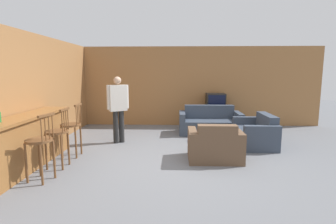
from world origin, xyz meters
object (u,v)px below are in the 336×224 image
Objects in this scene: book_on_table at (216,130)px; couch_far at (210,123)px; bar_chair_mid at (58,136)px; armchair_near at (215,146)px; bar_chair_far at (72,128)px; person_by_window at (118,106)px; tv_unit at (215,118)px; loveseat_right at (256,134)px; tv at (216,101)px; coffee_table at (211,132)px; bar_chair_near at (40,145)px.

couch_far is at bearing 89.09° from book_on_table.
bar_chair_mid is 3.03m from armchair_near.
person_by_window is at bearing 56.64° from bar_chair_far.
bar_chair_mid is at bearing -132.51° from tv_unit.
loveseat_right is at bearing -71.75° from tv_unit.
bar_chair_mid is at bearing -137.55° from couch_far.
tv is 0.35× the size of person_by_window.
tv_unit is at bearing 108.25° from loveseat_right.
tv is at bearing -90.00° from tv_unit.
coffee_table is 1.45× the size of tv.
bar_chair_near is at bearing -90.02° from bar_chair_far.
bar_chair_near is 0.62m from bar_chair_mid.
armchair_near is 0.64× the size of person_by_window.
tv_unit is (0.39, 2.00, 0.01)m from coffee_table.
tv_unit is at bearing 79.03° from coffee_table.
tv_unit is (3.44, 4.37, -0.29)m from bar_chair_near.
bar_chair_near and bar_chair_far have the same top height.
armchair_near is 3.32m from tv.
bar_chair_near is 2.53m from person_by_window.
armchair_near is (-0.19, -2.39, 0.00)m from couch_far.
person_by_window is at bearing 179.41° from coffee_table.
tv reaches higher than tv_unit.
couch_far reaches higher than coffee_table.
person_by_window is (0.74, 1.77, 0.34)m from bar_chair_mid.
bar_chair_near reaches higher than loveseat_right.
person_by_window is (0.74, 2.40, 0.34)m from bar_chair_near.
coffee_table is at bearing -100.98° from tv.
bar_chair_far is at bearing -160.25° from coffee_table.
person_by_window reaches higher than bar_chair_mid.
coffee_table is at bearing 37.87° from bar_chair_near.
book_on_table is (0.17, 1.08, 0.09)m from armchair_near.
loveseat_right is (4.13, 2.28, -0.32)m from bar_chair_near.
bar_chair_far reaches higher than tv_unit.
bar_chair_mid reaches higher than armchair_near.
book_on_table reaches higher than coffee_table.
loveseat_right is at bearing -5.07° from coffee_table.
loveseat_right is (1.16, 1.14, -0.00)m from armchair_near.
bar_chair_mid is 1.31× the size of coffee_table.
couch_far is 0.90m from tv_unit.
bar_chair_mid is 1.90× the size of tv.
couch_far is 2.08× the size of coffee_table.
bar_chair_far is (0.00, 1.28, 0.00)m from bar_chair_near.
coffee_table is at bearing 174.93° from loveseat_right.
couch_far is (3.17, 2.90, -0.31)m from bar_chair_mid.
couch_far is (3.17, 3.52, -0.31)m from bar_chair_near.
loveseat_right is 2.21m from tv_unit.
couch_far is at bearing 24.82° from person_by_window.
tv_unit reaches higher than coffee_table.
bar_chair_far is at bearing 90.00° from bar_chair_mid.
loveseat_right is 2.28m from tv.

